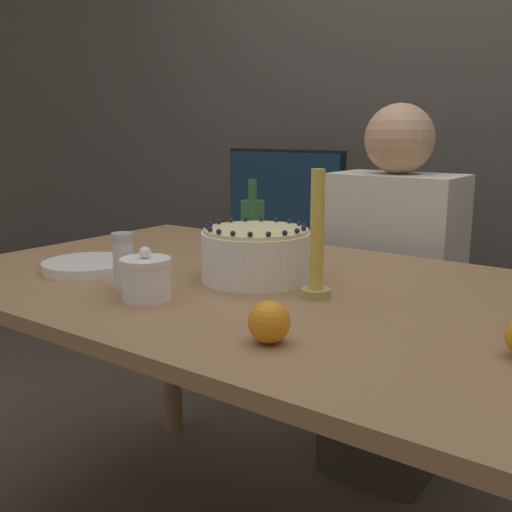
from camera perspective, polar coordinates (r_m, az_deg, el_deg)
wall_behind at (r=2.58m, az=21.23°, el=15.37°), size 8.00×0.05×2.60m
dining_table at (r=1.36m, az=2.95°, el=-7.20°), size 1.69×0.95×0.77m
cake at (r=1.38m, az=0.00°, el=0.16°), size 0.25×0.25×0.13m
sugar_bowl at (r=1.24m, az=-10.43°, el=-2.11°), size 0.10×0.10×0.11m
sugar_shaker at (r=1.33m, az=-12.52°, el=-0.47°), size 0.05×0.05×0.13m
plate_stack at (r=1.54m, az=-15.65°, el=-0.88°), size 0.22×0.22×0.02m
candle at (r=1.23m, az=5.81°, el=0.90°), size 0.06×0.06×0.27m
bottle at (r=1.66m, az=-0.33°, el=2.88°), size 0.07×0.07×0.21m
orange_fruit_0 at (r=0.98m, az=1.26°, el=-6.30°), size 0.07×0.07×0.07m
person_man_blue_shirt at (r=2.00m, az=12.72°, el=-5.62°), size 0.40×0.34×1.19m
side_cabinet at (r=2.72m, az=2.52°, el=-4.94°), size 0.73×0.53×0.64m
tv_monitor at (r=2.62m, az=2.66°, el=6.09°), size 0.59×0.10×0.39m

